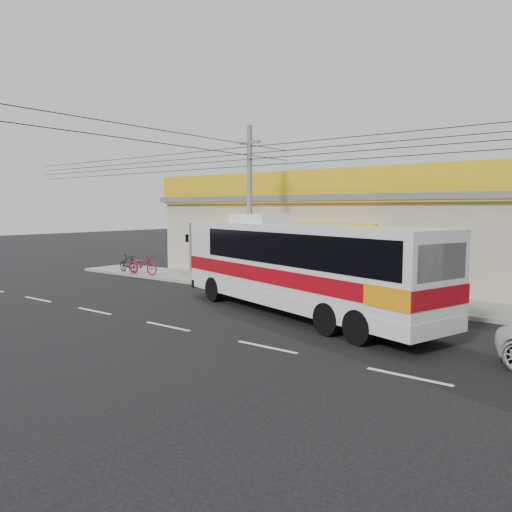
{
  "coord_description": "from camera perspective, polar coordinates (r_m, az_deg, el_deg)",
  "views": [
    {
      "loc": [
        11.96,
        -13.38,
        3.82
      ],
      "look_at": [
        0.16,
        2.0,
        1.98
      ],
      "focal_mm": 35.0,
      "sensor_mm": 36.0,
      "label": 1
    }
  ],
  "objects": [
    {
      "name": "sidewalk",
      "position": [
        23.08,
        5.74,
        -3.93
      ],
      "size": [
        30.0,
        3.2,
        0.15
      ],
      "primitive_type": "cube",
      "color": "gray",
      "rests_on": "ground"
    },
    {
      "name": "motorbike_dark",
      "position": [
        29.83,
        -14.37,
        -0.83
      ],
      "size": [
        1.69,
        0.55,
        1.0
      ],
      "primitive_type": "imported",
      "rotation": [
        0.0,
        0.0,
        1.52
      ],
      "color": "black",
      "rests_on": "sidewalk"
    },
    {
      "name": "storefront_building",
      "position": [
        27.69,
        11.83,
        2.17
      ],
      "size": [
        22.6,
        9.2,
        5.7
      ],
      "color": "#ADA28B",
      "rests_on": "ground"
    },
    {
      "name": "lane_markings",
      "position": [
        16.61,
        -10.04,
        -7.94
      ],
      "size": [
        50.0,
        0.12,
        0.01
      ],
      "primitive_type": null,
      "color": "silver",
      "rests_on": "ground"
    },
    {
      "name": "motorbike_red",
      "position": [
        28.54,
        -12.84,
        -0.99
      ],
      "size": [
        2.15,
        0.98,
        1.09
      ],
      "primitive_type": "imported",
      "rotation": [
        0.0,
        0.0,
        1.7
      ],
      "color": "maroon",
      "rests_on": "sidewalk"
    },
    {
      "name": "coach_bus",
      "position": [
        17.65,
        5.25,
        -0.72
      ],
      "size": [
        11.92,
        5.94,
        3.61
      ],
      "rotation": [
        0.0,
        0.0,
        -0.31
      ],
      "color": "silver",
      "rests_on": "ground"
    },
    {
      "name": "utility_pole",
      "position": [
        22.72,
        -0.75,
        11.43
      ],
      "size": [
        34.0,
        14.0,
        7.51
      ],
      "color": "slate",
      "rests_on": "ground"
    },
    {
      "name": "ground",
      "position": [
        18.35,
        -4.24,
        -6.6
      ],
      "size": [
        120.0,
        120.0,
        0.0
      ],
      "primitive_type": "plane",
      "color": "black",
      "rests_on": "ground"
    }
  ]
}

